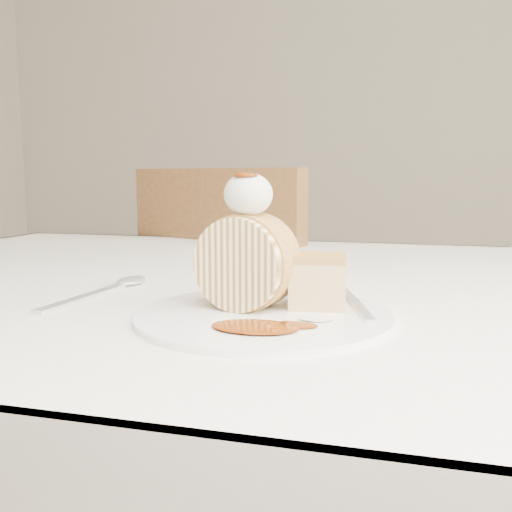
# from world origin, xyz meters

# --- Properties ---
(table) EXTENTS (1.40, 0.90, 0.75)m
(table) POSITION_xyz_m (0.00, 0.20, 0.66)
(table) COLOR silver
(table) RESTS_ON ground
(chair_far) EXTENTS (0.55, 0.55, 0.90)m
(chair_far) POSITION_xyz_m (-0.21, 0.71, 0.51)
(chair_far) COLOR brown
(chair_far) RESTS_ON ground
(plate) EXTENTS (0.27, 0.27, 0.01)m
(plate) POSITION_xyz_m (0.02, -0.00, 0.75)
(plate) COLOR white
(plate) RESTS_ON table
(roulade_slice) EXTENTS (0.10, 0.07, 0.09)m
(roulade_slice) POSITION_xyz_m (-0.00, 0.01, 0.80)
(roulade_slice) COLOR #F8E4AC
(roulade_slice) RESTS_ON plate
(cake_chunk) EXTENTS (0.06, 0.05, 0.04)m
(cake_chunk) POSITION_xyz_m (0.07, 0.03, 0.78)
(cake_chunk) COLOR #BC8A47
(cake_chunk) RESTS_ON plate
(whipped_cream) EXTENTS (0.05, 0.05, 0.04)m
(whipped_cream) POSITION_xyz_m (0.00, 0.01, 0.87)
(whipped_cream) COLOR silver
(whipped_cream) RESTS_ON roulade_slice
(caramel_drizzle) EXTENTS (0.02, 0.02, 0.01)m
(caramel_drizzle) POSITION_xyz_m (0.00, 0.00, 0.89)
(caramel_drizzle) COLOR #642204
(caramel_drizzle) RESTS_ON whipped_cream
(caramel_pool) EXTENTS (0.08, 0.06, 0.00)m
(caramel_pool) POSITION_xyz_m (0.03, -0.06, 0.76)
(caramel_pool) COLOR #642204
(caramel_pool) RESTS_ON plate
(fork) EXTENTS (0.06, 0.14, 0.00)m
(fork) POSITION_xyz_m (0.11, 0.03, 0.76)
(fork) COLOR silver
(fork) RESTS_ON plate
(spoon) EXTENTS (0.04, 0.18, 0.00)m
(spoon) POSITION_xyz_m (-0.19, 0.02, 0.75)
(spoon) COLOR silver
(spoon) RESTS_ON table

